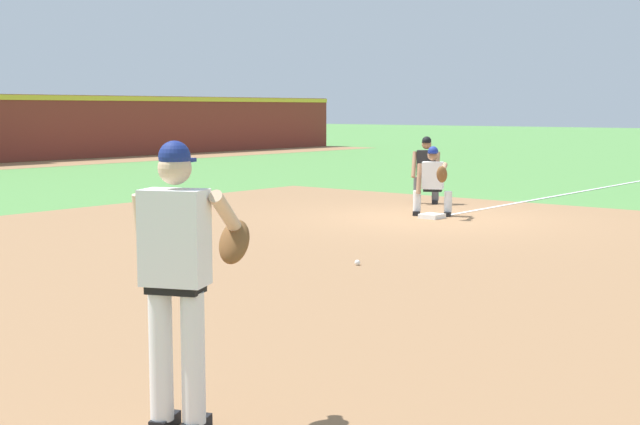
{
  "coord_description": "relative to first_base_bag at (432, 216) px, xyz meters",
  "views": [
    {
      "loc": [
        -14.21,
        -8.83,
        2.06
      ],
      "look_at": [
        -7.38,
        -3.28,
        1.02
      ],
      "focal_mm": 50.0,
      "sensor_mm": 36.0,
      "label": 1
    }
  ],
  "objects": [
    {
      "name": "ground_plane",
      "position": [
        0.0,
        0.0,
        -0.04
      ],
      "size": [
        160.0,
        160.0,
        0.0
      ],
      "primitive_type": "plane",
      "color": "#518942"
    },
    {
      "name": "infield_dirt_patch",
      "position": [
        -5.27,
        -2.34,
        -0.04
      ],
      "size": [
        18.0,
        18.0,
        0.01
      ],
      "primitive_type": "cube",
      "color": "#936B47",
      "rests_on": "ground"
    },
    {
      "name": "foul_line_stripe",
      "position": [
        8.87,
        0.0,
        -0.04
      ],
      "size": [
        17.74,
        0.1,
        0.0
      ],
      "primitive_type": "cube",
      "color": "white",
      "rests_on": "ground"
    },
    {
      "name": "first_base_bag",
      "position": [
        0.0,
        0.0,
        0.0
      ],
      "size": [
        0.38,
        0.38,
        0.09
      ],
      "primitive_type": "cube",
      "color": "white",
      "rests_on": "ground"
    },
    {
      "name": "baseball",
      "position": [
        -4.93,
        -1.92,
        -0.01
      ],
      "size": [
        0.07,
        0.07,
        0.07
      ],
      "primitive_type": "sphere",
      "color": "white",
      "rests_on": "ground"
    },
    {
      "name": "pitcher",
      "position": [
        -10.5,
        -4.68,
        1.01
      ],
      "size": [
        0.82,
        0.59,
        1.86
      ],
      "color": "black",
      "rests_on": "ground"
    },
    {
      "name": "first_baseman",
      "position": [
        0.31,
        0.18,
        0.69
      ],
      "size": [
        0.84,
        0.98,
        1.34
      ],
      "color": "black",
      "rests_on": "ground"
    },
    {
      "name": "umpire",
      "position": [
        2.14,
        1.49,
        0.75
      ],
      "size": [
        0.6,
        0.67,
        1.46
      ],
      "color": "black",
      "rests_on": "ground"
    }
  ]
}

